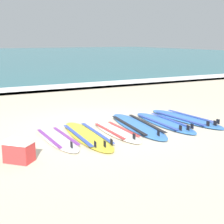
{
  "coord_description": "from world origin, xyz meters",
  "views": [
    {
      "loc": [
        -3.07,
        -6.55,
        1.98
      ],
      "look_at": [
        0.45,
        0.37,
        0.25
      ],
      "focal_mm": 52.65,
      "sensor_mm": 36.0,
      "label": 1
    }
  ],
  "objects_px": {
    "surfboard_4": "(164,122)",
    "cooler_box": "(19,151)",
    "surfboard_1": "(87,135)",
    "surfboard_3": "(137,125)",
    "surfboard_0": "(57,138)",
    "surfboard_2": "(116,131)",
    "surfboard_5": "(185,119)"
  },
  "relations": [
    {
      "from": "surfboard_4",
      "to": "cooler_box",
      "type": "xyz_separation_m",
      "value": [
        -3.58,
        -0.94,
        0.16
      ]
    },
    {
      "from": "surfboard_1",
      "to": "cooler_box",
      "type": "xyz_separation_m",
      "value": [
        -1.53,
        -0.78,
        0.16
      ]
    },
    {
      "from": "surfboard_0",
      "to": "surfboard_3",
      "type": "distance_m",
      "value": 1.96
    },
    {
      "from": "surfboard_3",
      "to": "cooler_box",
      "type": "distance_m",
      "value": 3.04
    },
    {
      "from": "surfboard_1",
      "to": "surfboard_2",
      "type": "relative_size",
      "value": 1.24
    },
    {
      "from": "surfboard_5",
      "to": "surfboard_1",
      "type": "bearing_deg",
      "value": -174.92
    },
    {
      "from": "surfboard_0",
      "to": "cooler_box",
      "type": "relative_size",
      "value": 3.62
    },
    {
      "from": "surfboard_4",
      "to": "surfboard_5",
      "type": "bearing_deg",
      "value": 6.55
    },
    {
      "from": "surfboard_1",
      "to": "cooler_box",
      "type": "bearing_deg",
      "value": -153.08
    },
    {
      "from": "surfboard_3",
      "to": "cooler_box",
      "type": "xyz_separation_m",
      "value": [
        -2.87,
        -0.99,
        0.16
      ]
    },
    {
      "from": "surfboard_5",
      "to": "surfboard_0",
      "type": "bearing_deg",
      "value": -177.1
    },
    {
      "from": "surfboard_1",
      "to": "cooler_box",
      "type": "distance_m",
      "value": 1.72
    },
    {
      "from": "surfboard_3",
      "to": "surfboard_2",
      "type": "bearing_deg",
      "value": -161.72
    },
    {
      "from": "surfboard_4",
      "to": "cooler_box",
      "type": "bearing_deg",
      "value": -165.29
    },
    {
      "from": "surfboard_0",
      "to": "surfboard_1",
      "type": "height_order",
      "value": "same"
    },
    {
      "from": "surfboard_2",
      "to": "surfboard_5",
      "type": "xyz_separation_m",
      "value": [
        2.08,
        0.25,
        0.0
      ]
    },
    {
      "from": "surfboard_0",
      "to": "cooler_box",
      "type": "distance_m",
      "value": 1.26
    },
    {
      "from": "surfboard_2",
      "to": "surfboard_1",
      "type": "bearing_deg",
      "value": 179.59
    },
    {
      "from": "surfboard_3",
      "to": "surfboard_4",
      "type": "relative_size",
      "value": 1.13
    },
    {
      "from": "surfboard_2",
      "to": "surfboard_3",
      "type": "height_order",
      "value": "same"
    },
    {
      "from": "surfboard_0",
      "to": "cooler_box",
      "type": "bearing_deg",
      "value": -137.14
    },
    {
      "from": "surfboard_1",
      "to": "surfboard_3",
      "type": "distance_m",
      "value": 1.36
    },
    {
      "from": "surfboard_4",
      "to": "surfboard_5",
      "type": "relative_size",
      "value": 0.93
    },
    {
      "from": "surfboard_2",
      "to": "surfboard_4",
      "type": "xyz_separation_m",
      "value": [
        1.38,
        0.17,
        0.0
      ]
    },
    {
      "from": "surfboard_1",
      "to": "surfboard_3",
      "type": "bearing_deg",
      "value": 9.07
    },
    {
      "from": "surfboard_0",
      "to": "surfboard_1",
      "type": "xyz_separation_m",
      "value": [
        0.61,
        -0.07,
        0.0
      ]
    },
    {
      "from": "surfboard_4",
      "to": "cooler_box",
      "type": "height_order",
      "value": "cooler_box"
    },
    {
      "from": "surfboard_0",
      "to": "surfboard_2",
      "type": "relative_size",
      "value": 1.03
    },
    {
      "from": "surfboard_1",
      "to": "cooler_box",
      "type": "relative_size",
      "value": 4.37
    },
    {
      "from": "surfboard_3",
      "to": "surfboard_5",
      "type": "xyz_separation_m",
      "value": [
        1.42,
        0.03,
        0.0
      ]
    },
    {
      "from": "surfboard_3",
      "to": "surfboard_0",
      "type": "bearing_deg",
      "value": -175.92
    },
    {
      "from": "cooler_box",
      "to": "surfboard_0",
      "type": "bearing_deg",
      "value": 42.86
    }
  ]
}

